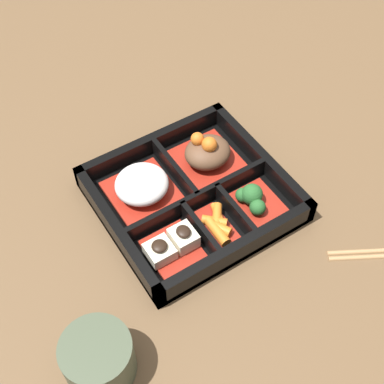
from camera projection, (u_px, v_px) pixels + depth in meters
The scene contains 9 objects.
ground_plane at pixel (192, 202), 0.80m from camera, with size 3.00×3.00×0.00m, color brown.
bento_base at pixel (192, 200), 0.80m from camera, with size 0.26×0.25×0.01m.
bento_rim at pixel (194, 196), 0.79m from camera, with size 0.26×0.25×0.04m.
bowl_rice at pixel (142, 186), 0.78m from camera, with size 0.10×0.10×0.04m.
bowl_stew at pixel (207, 153), 0.82m from camera, with size 0.10×0.10×0.06m.
bowl_tofu at pixel (172, 245), 0.73m from camera, with size 0.07×0.07×0.04m.
bowl_carrots at pixel (217, 224), 0.76m from camera, with size 0.04×0.07×0.02m.
bowl_greens at pixel (253, 199), 0.78m from camera, with size 0.06×0.07×0.04m.
tea_cup at pixel (98, 358), 0.62m from camera, with size 0.09×0.09×0.07m.
Camera 1 is at (-0.26, -0.40, 0.65)m, focal length 50.00 mm.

